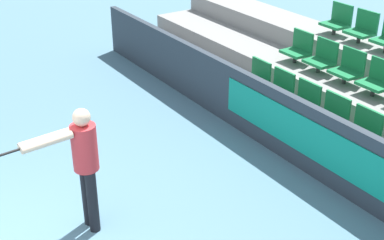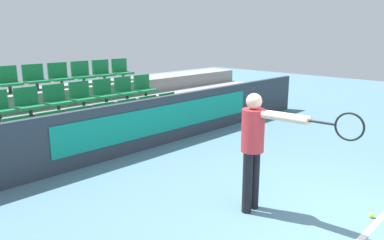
% 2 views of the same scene
% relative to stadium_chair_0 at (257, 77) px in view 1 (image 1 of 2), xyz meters
% --- Properties ---
extents(barrier_wall, '(12.11, 0.14, 1.03)m').
position_rel_stadium_chair_0_xyz_m(barrier_wall, '(1.80, -0.67, -0.11)').
color(barrier_wall, '#2D3842').
rests_on(barrier_wall, ground).
extents(bleacher_tier_front, '(11.71, 0.94, 0.36)m').
position_rel_stadium_chair_0_xyz_m(bleacher_tier_front, '(1.77, -0.12, -0.44)').
color(bleacher_tier_front, gray).
rests_on(bleacher_tier_front, ground).
extents(bleacher_tier_middle, '(11.71, 0.94, 0.72)m').
position_rel_stadium_chair_0_xyz_m(bleacher_tier_middle, '(1.77, 0.83, -0.26)').
color(bleacher_tier_middle, gray).
rests_on(bleacher_tier_middle, ground).
extents(stadium_chair_0, '(0.47, 0.37, 0.56)m').
position_rel_stadium_chair_0_xyz_m(stadium_chair_0, '(0.00, 0.00, 0.00)').
color(stadium_chair_0, '#333333').
rests_on(stadium_chair_0, bleacher_tier_front).
extents(stadium_chair_1, '(0.47, 0.37, 0.56)m').
position_rel_stadium_chair_0_xyz_m(stadium_chair_1, '(0.59, 0.00, 0.00)').
color(stadium_chair_1, '#333333').
rests_on(stadium_chair_1, bleacher_tier_front).
extents(stadium_chair_2, '(0.47, 0.37, 0.56)m').
position_rel_stadium_chair_0_xyz_m(stadium_chair_2, '(1.18, 0.00, 0.00)').
color(stadium_chair_2, '#333333').
rests_on(stadium_chair_2, bleacher_tier_front).
extents(stadium_chair_3, '(0.47, 0.37, 0.56)m').
position_rel_stadium_chair_0_xyz_m(stadium_chair_3, '(1.77, 0.00, 0.00)').
color(stadium_chair_3, '#333333').
rests_on(stadium_chair_3, bleacher_tier_front).
extents(stadium_chair_4, '(0.47, 0.37, 0.56)m').
position_rel_stadium_chair_0_xyz_m(stadium_chair_4, '(2.35, 0.00, 0.00)').
color(stadium_chair_4, '#333333').
rests_on(stadium_chair_4, bleacher_tier_front).
extents(stadium_chair_7, '(0.47, 0.37, 0.56)m').
position_rel_stadium_chair_0_xyz_m(stadium_chair_7, '(0.00, 0.94, 0.36)').
color(stadium_chair_7, '#333333').
rests_on(stadium_chair_7, bleacher_tier_middle).
extents(stadium_chair_8, '(0.47, 0.37, 0.56)m').
position_rel_stadium_chair_0_xyz_m(stadium_chair_8, '(0.59, 0.94, 0.36)').
color(stadium_chair_8, '#333333').
rests_on(stadium_chair_8, bleacher_tier_middle).
extents(stadium_chair_9, '(0.47, 0.37, 0.56)m').
position_rel_stadium_chair_0_xyz_m(stadium_chair_9, '(1.18, 0.94, 0.36)').
color(stadium_chair_9, '#333333').
rests_on(stadium_chair_9, bleacher_tier_middle).
extents(stadium_chair_10, '(0.47, 0.37, 0.56)m').
position_rel_stadium_chair_0_xyz_m(stadium_chair_10, '(1.77, 0.94, 0.36)').
color(stadium_chair_10, '#333333').
rests_on(stadium_chair_10, bleacher_tier_middle).
extents(stadium_chair_14, '(0.47, 0.37, 0.56)m').
position_rel_stadium_chair_0_xyz_m(stadium_chair_14, '(0.00, 1.89, 0.72)').
color(stadium_chair_14, '#333333').
rests_on(stadium_chair_14, bleacher_tier_back).
extents(stadium_chair_15, '(0.47, 0.37, 0.56)m').
position_rel_stadium_chair_0_xyz_m(stadium_chair_15, '(0.59, 1.89, 0.72)').
color(stadium_chair_15, '#333333').
rests_on(stadium_chair_15, bleacher_tier_back).
extents(tennis_player, '(0.30, 1.49, 1.61)m').
position_rel_stadium_chair_0_xyz_m(tennis_player, '(1.50, -3.87, 0.36)').
color(tennis_player, black).
rests_on(tennis_player, ground).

